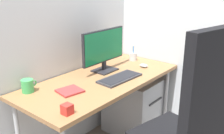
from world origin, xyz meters
The scene contains 10 objects.
desk centered at (0.00, 0.00, 0.68)m, with size 1.45×0.65×0.73m.
office_chair centered at (-0.02, -0.77, 0.62)m, with size 0.59×0.61×1.25m.
filing_cabinet centered at (0.49, 0.01, 0.29)m, with size 0.45×0.51×0.58m.
monitor centered at (0.16, 0.12, 0.93)m, with size 0.51×0.17×0.37m.
keyboard centered at (0.08, -0.13, 0.74)m, with size 0.41×0.19×0.02m.
mouse centered at (0.46, -0.11, 0.74)m, with size 0.06×0.08×0.03m, color #9EA0A5.
pen_holder centered at (0.58, 0.09, 0.77)m, with size 0.07×0.07×0.15m.
notebook centered at (-0.36, 0.00, 0.73)m, with size 0.17×0.16×0.01m, color #B23333.
coffee_mug centered at (-0.55, 0.23, 0.78)m, with size 0.12×0.09×0.10m.
desk_clamp_accessory centered at (-0.59, -0.24, 0.76)m, with size 0.06×0.06×0.06m, color red.
Camera 1 is at (-1.50, -1.33, 1.49)m, focal length 41.13 mm.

